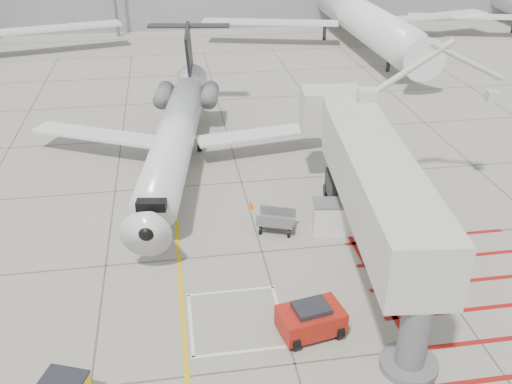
{
  "coord_description": "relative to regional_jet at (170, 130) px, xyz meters",
  "views": [
    {
      "loc": [
        -4.16,
        -20.35,
        17.0
      ],
      "look_at": [
        0.0,
        6.0,
        2.5
      ],
      "focal_mm": 40.0,
      "sensor_mm": 36.0,
      "label": 1
    }
  ],
  "objects": [
    {
      "name": "ground_plane",
      "position": [
        4.32,
        -12.88,
        -3.58
      ],
      "size": [
        260.0,
        260.0,
        0.0
      ],
      "primitive_type": "plane",
      "color": "gray",
      "rests_on": "ground"
    },
    {
      "name": "ground_power_unit",
      "position": [
        8.55,
        -7.42,
        -2.68
      ],
      "size": [
        2.42,
        1.63,
        1.79
      ],
      "primitive_type": null,
      "rotation": [
        0.0,
        0.0,
        -0.15
      ],
      "color": "silver",
      "rests_on": "ground_plane"
    },
    {
      "name": "jet_bridge",
      "position": [
        9.48,
        -10.96,
        0.42
      ],
      "size": [
        11.53,
        20.86,
        7.99
      ],
      "primitive_type": null,
      "rotation": [
        0.0,
        0.0,
        -0.11
      ],
      "color": "beige",
      "rests_on": "ground_plane"
    },
    {
      "name": "baggage_cart",
      "position": [
        5.43,
        -6.97,
        -2.95
      ],
      "size": [
        2.31,
        1.88,
        1.26
      ],
      "primitive_type": null,
      "rotation": [
        0.0,
        0.0,
        -0.36
      ],
      "color": "#5D5D62",
      "rests_on": "ground_plane"
    },
    {
      "name": "cone_side",
      "position": [
        4.4,
        -4.26,
        -3.32
      ],
      "size": [
        0.37,
        0.37,
        0.52
      ],
      "primitive_type": "cone",
      "color": "#DC610B",
      "rests_on": "ground_plane"
    },
    {
      "name": "cone_nose",
      "position": [
        -1.53,
        -6.73,
        -3.3
      ],
      "size": [
        0.4,
        0.4,
        0.56
      ],
      "primitive_type": "cone",
      "color": "red",
      "rests_on": "ground_plane"
    },
    {
      "name": "regional_jet",
      "position": [
        0.0,
        0.0,
        0.0
      ],
      "size": [
        25.48,
        30.22,
        7.15
      ],
      "primitive_type": null,
      "rotation": [
        0.0,
        0.0,
        -0.15
      ],
      "color": "silver",
      "rests_on": "ground_plane"
    },
    {
      "name": "pushback_tug",
      "position": [
        5.35,
        -15.21,
        -2.79
      ],
      "size": [
        2.95,
        2.15,
        1.57
      ],
      "primitive_type": null,
      "rotation": [
        0.0,
        0.0,
        0.19
      ],
      "color": "#A41B0F",
      "rests_on": "ground_plane"
    }
  ]
}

